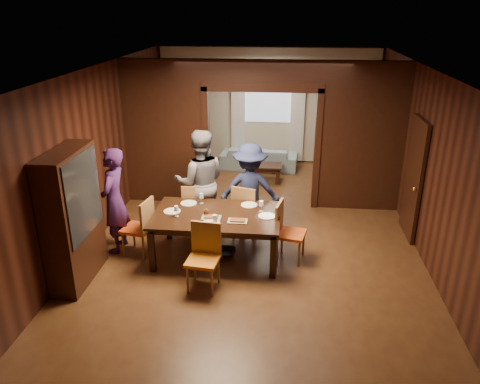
# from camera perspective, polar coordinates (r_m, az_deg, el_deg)

# --- Properties ---
(floor) EXTENTS (9.00, 9.00, 0.00)m
(floor) POSITION_cam_1_polar(r_m,az_deg,el_deg) (8.28, 1.81, -5.78)
(floor) COLOR #4D2915
(floor) RESTS_ON ground
(ceiling) EXTENTS (5.50, 9.00, 0.02)m
(ceiling) POSITION_cam_1_polar(r_m,az_deg,el_deg) (7.39, 2.08, 14.55)
(ceiling) COLOR silver
(ceiling) RESTS_ON room_walls
(room_walls) EXTENTS (5.52, 9.01, 2.90)m
(room_walls) POSITION_cam_1_polar(r_m,az_deg,el_deg) (9.50, 2.73, 7.65)
(room_walls) COLOR black
(room_walls) RESTS_ON floor
(person_purple) EXTENTS (0.43, 0.65, 1.76)m
(person_purple) POSITION_cam_1_polar(r_m,az_deg,el_deg) (7.86, -15.10, -1.02)
(person_purple) COLOR #3E1C54
(person_purple) RESTS_ON floor
(person_grey) EXTENTS (1.04, 0.89, 1.89)m
(person_grey) POSITION_cam_1_polar(r_m,az_deg,el_deg) (8.23, -4.86, 1.18)
(person_grey) COLOR slate
(person_grey) RESTS_ON floor
(person_navy) EXTENTS (1.09, 0.65, 1.65)m
(person_navy) POSITION_cam_1_polar(r_m,az_deg,el_deg) (8.21, 1.21, 0.34)
(person_navy) COLOR #1D2348
(person_navy) RESTS_ON floor
(sofa) EXTENTS (1.94, 0.87, 0.55)m
(sofa) POSITION_cam_1_polar(r_m,az_deg,el_deg) (11.74, 2.33, 4.21)
(sofa) COLOR #85A3AF
(sofa) RESTS_ON floor
(serving_bowl) EXTENTS (0.36, 0.36, 0.09)m
(serving_bowl) POSITION_cam_1_polar(r_m,az_deg,el_deg) (7.43, -1.91, -2.25)
(serving_bowl) COLOR black
(serving_bowl) RESTS_ON dining_table
(dining_table) EXTENTS (2.01, 1.25, 0.76)m
(dining_table) POSITION_cam_1_polar(r_m,az_deg,el_deg) (7.58, -2.83, -5.32)
(dining_table) COLOR black
(dining_table) RESTS_ON floor
(coffee_table) EXTENTS (0.80, 0.50, 0.40)m
(coffee_table) POSITION_cam_1_polar(r_m,az_deg,el_deg) (10.89, 2.97, 2.35)
(coffee_table) COLOR black
(coffee_table) RESTS_ON floor
(chair_left) EXTENTS (0.51, 0.51, 0.97)m
(chair_left) POSITION_cam_1_polar(r_m,az_deg,el_deg) (7.80, -12.43, -4.16)
(chair_left) COLOR #CA4513
(chair_left) RESTS_ON floor
(chair_right) EXTENTS (0.52, 0.52, 0.97)m
(chair_right) POSITION_cam_1_polar(r_m,az_deg,el_deg) (7.49, 6.23, -4.88)
(chair_right) COLOR #D34C13
(chair_right) RESTS_ON floor
(chair_far_l) EXTENTS (0.49, 0.49, 0.97)m
(chair_far_l) POSITION_cam_1_polar(r_m,az_deg,el_deg) (8.35, -5.41, -1.92)
(chair_far_l) COLOR #CF4513
(chair_far_l) RESTS_ON floor
(chair_far_r) EXTENTS (0.55, 0.55, 0.97)m
(chair_far_r) POSITION_cam_1_polar(r_m,az_deg,el_deg) (8.23, 0.92, -2.17)
(chair_far_r) COLOR orange
(chair_far_r) RESTS_ON floor
(chair_near) EXTENTS (0.49, 0.49, 0.97)m
(chair_near) POSITION_cam_1_polar(r_m,az_deg,el_deg) (6.74, -4.57, -8.10)
(chair_near) COLOR orange
(chair_near) RESTS_ON floor
(hutch) EXTENTS (0.40, 1.20, 2.00)m
(hutch) POSITION_cam_1_polar(r_m,az_deg,el_deg) (7.14, -19.74, -2.97)
(hutch) COLOR black
(hutch) RESTS_ON floor
(door_right) EXTENTS (0.06, 0.90, 2.10)m
(door_right) POSITION_cam_1_polar(r_m,az_deg,el_deg) (8.59, 20.41, 1.50)
(door_right) COLOR black
(door_right) RESTS_ON floor
(window_far) EXTENTS (1.20, 0.03, 1.30)m
(window_far) POSITION_cam_1_polar(r_m,az_deg,el_deg) (11.96, 3.45, 11.56)
(window_far) COLOR silver
(window_far) RESTS_ON back_wall
(curtain_left) EXTENTS (0.35, 0.06, 2.40)m
(curtain_left) POSITION_cam_1_polar(r_m,az_deg,el_deg) (12.06, -0.22, 9.51)
(curtain_left) COLOR white
(curtain_left) RESTS_ON back_wall
(curtain_right) EXTENTS (0.35, 0.06, 2.40)m
(curtain_right) POSITION_cam_1_polar(r_m,az_deg,el_deg) (12.00, 7.02, 9.28)
(curtain_right) COLOR white
(curtain_right) RESTS_ON back_wall
(plate_left) EXTENTS (0.27, 0.27, 0.01)m
(plate_left) POSITION_cam_1_polar(r_m,az_deg,el_deg) (7.57, -8.27, -2.33)
(plate_left) COLOR white
(plate_left) RESTS_ON dining_table
(plate_far_l) EXTENTS (0.27, 0.27, 0.01)m
(plate_far_l) POSITION_cam_1_polar(r_m,az_deg,el_deg) (7.83, -6.28, -1.37)
(plate_far_l) COLOR silver
(plate_far_l) RESTS_ON dining_table
(plate_far_r) EXTENTS (0.27, 0.27, 0.01)m
(plate_far_r) POSITION_cam_1_polar(r_m,az_deg,el_deg) (7.73, 1.12, -1.58)
(plate_far_r) COLOR white
(plate_far_r) RESTS_ON dining_table
(plate_right) EXTENTS (0.27, 0.27, 0.01)m
(plate_right) POSITION_cam_1_polar(r_m,az_deg,el_deg) (7.34, 3.29, -2.94)
(plate_right) COLOR white
(plate_right) RESTS_ON dining_table
(plate_near) EXTENTS (0.27, 0.27, 0.01)m
(plate_near) POSITION_cam_1_polar(r_m,az_deg,el_deg) (7.11, -3.59, -3.80)
(plate_near) COLOR silver
(plate_near) RESTS_ON dining_table
(platter_a) EXTENTS (0.30, 0.20, 0.04)m
(platter_a) POSITION_cam_1_polar(r_m,az_deg,el_deg) (7.28, -3.52, -3.07)
(platter_a) COLOR gray
(platter_a) RESTS_ON dining_table
(platter_b) EXTENTS (0.30, 0.20, 0.04)m
(platter_b) POSITION_cam_1_polar(r_m,az_deg,el_deg) (7.15, -0.31, -3.50)
(platter_b) COLOR gray
(platter_b) RESTS_ON dining_table
(wineglass_left) EXTENTS (0.08, 0.08, 0.18)m
(wineglass_left) POSITION_cam_1_polar(r_m,az_deg,el_deg) (7.35, -7.76, -2.34)
(wineglass_left) COLOR silver
(wineglass_left) RESTS_ON dining_table
(wineglass_far) EXTENTS (0.08, 0.08, 0.18)m
(wineglass_far) POSITION_cam_1_polar(r_m,az_deg,el_deg) (7.79, -4.73, -0.78)
(wineglass_far) COLOR silver
(wineglass_far) RESTS_ON dining_table
(wineglass_right) EXTENTS (0.08, 0.08, 0.18)m
(wineglass_right) POSITION_cam_1_polar(r_m,az_deg,el_deg) (7.48, 2.63, -1.74)
(wineglass_right) COLOR white
(wineglass_right) RESTS_ON dining_table
(tumbler) EXTENTS (0.07, 0.07, 0.14)m
(tumbler) POSITION_cam_1_polar(r_m,az_deg,el_deg) (7.08, -3.09, -3.33)
(tumbler) COLOR silver
(tumbler) RESTS_ON dining_table
(condiment_jar) EXTENTS (0.08, 0.08, 0.11)m
(condiment_jar) POSITION_cam_1_polar(r_m,az_deg,el_deg) (7.35, -4.14, -2.49)
(condiment_jar) COLOR #4F2B12
(condiment_jar) RESTS_ON dining_table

